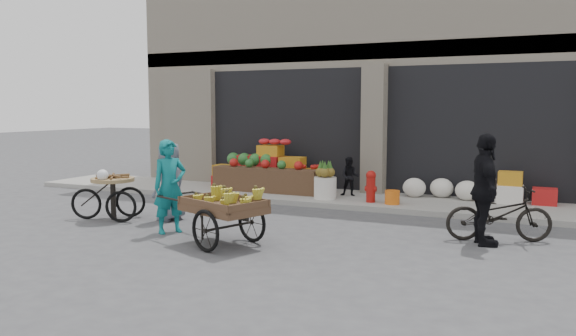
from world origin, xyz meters
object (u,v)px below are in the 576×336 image
at_px(fire_hydrant, 371,185).
at_px(vendor_grey, 170,181).
at_px(pineapple_bin, 325,188).
at_px(orange_bucket, 392,197).
at_px(vendor_woman, 170,186).
at_px(bicycle, 499,214).
at_px(seated_person, 350,177).
at_px(cyclist, 485,190).
at_px(banana_cart, 221,203).
at_px(tricycle_cart, 113,191).

height_order(fire_hydrant, vendor_grey, vendor_grey).
bearing_deg(pineapple_bin, fire_hydrant, -2.60).
bearing_deg(orange_bucket, vendor_woman, -128.14).
relative_size(vendor_woman, vendor_grey, 1.07).
xyz_separation_m(pineapple_bin, vendor_grey, (-2.11, -3.06, 0.41)).
relative_size(fire_hydrant, bicycle, 0.41).
relative_size(pineapple_bin, seated_person, 0.56).
bearing_deg(fire_hydrant, orange_bucket, -5.71).
relative_size(fire_hydrant, seated_person, 0.76).
relative_size(seated_person, vendor_grey, 0.60).
bearing_deg(vendor_woman, bicycle, -39.34).
relative_size(vendor_grey, cyclist, 0.85).
bearing_deg(seated_person, fire_hydrant, -52.88).
distance_m(seated_person, banana_cart, 4.99).
bearing_deg(vendor_woman, cyclist, -42.77).
xyz_separation_m(orange_bucket, bicycle, (2.32, -2.12, 0.18)).
bearing_deg(tricycle_cart, banana_cart, -37.78).
distance_m(orange_bucket, seated_person, 1.42).
distance_m(pineapple_bin, orange_bucket, 1.61).
bearing_deg(banana_cart, vendor_woman, -175.84).
xyz_separation_m(bicycle, cyclist, (-0.20, -0.40, 0.46)).
distance_m(pineapple_bin, seated_person, 0.75).
bearing_deg(orange_bucket, pineapple_bin, 176.42).
distance_m(banana_cart, vendor_grey, 2.36).
relative_size(vendor_woman, tricycle_cart, 1.15).
bearing_deg(vendor_woman, tricycle_cart, 106.79).
bearing_deg(orange_bucket, bicycle, -42.48).
height_order(pineapple_bin, bicycle, bicycle).
bearing_deg(seated_person, tricycle_cart, -141.34).
xyz_separation_m(pineapple_bin, vendor_woman, (-1.44, -3.97, 0.46)).
height_order(banana_cart, vendor_woman, vendor_woman).
xyz_separation_m(orange_bucket, seated_person, (-1.20, 0.70, 0.31)).
xyz_separation_m(tricycle_cart, cyclist, (6.91, 0.85, 0.34)).
bearing_deg(banana_cart, bicycle, 48.54).
height_order(fire_hydrant, bicycle, bicycle).
bearing_deg(pineapple_bin, seated_person, 56.31).
distance_m(pineapple_bin, cyclist, 4.59).
xyz_separation_m(pineapple_bin, tricycle_cart, (-3.19, -3.47, 0.20)).
xyz_separation_m(banana_cart, vendor_grey, (-1.96, 1.30, 0.09)).
bearing_deg(vendor_grey, tricycle_cart, -60.50).
relative_size(orange_bucket, bicycle, 0.19).
relative_size(banana_cart, bicycle, 1.41).
xyz_separation_m(fire_hydrant, orange_bucket, (0.50, -0.05, -0.23)).
bearing_deg(bicycle, fire_hydrant, 33.48).
xyz_separation_m(fire_hydrant, cyclist, (2.62, -2.57, 0.41)).
distance_m(orange_bucket, bicycle, 3.15).
distance_m(fire_hydrant, orange_bucket, 0.55).
bearing_deg(banana_cart, fire_hydrant, 94.75).
xyz_separation_m(vendor_grey, bicycle, (6.03, 0.84, -0.33)).
relative_size(orange_bucket, vendor_woman, 0.19).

